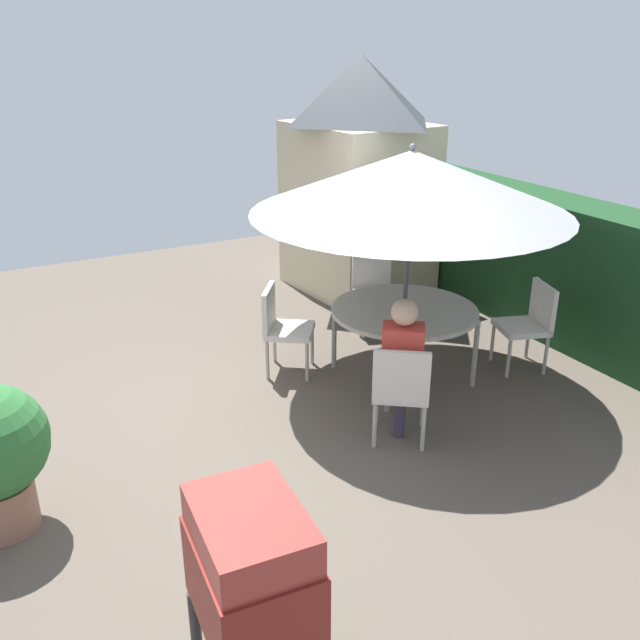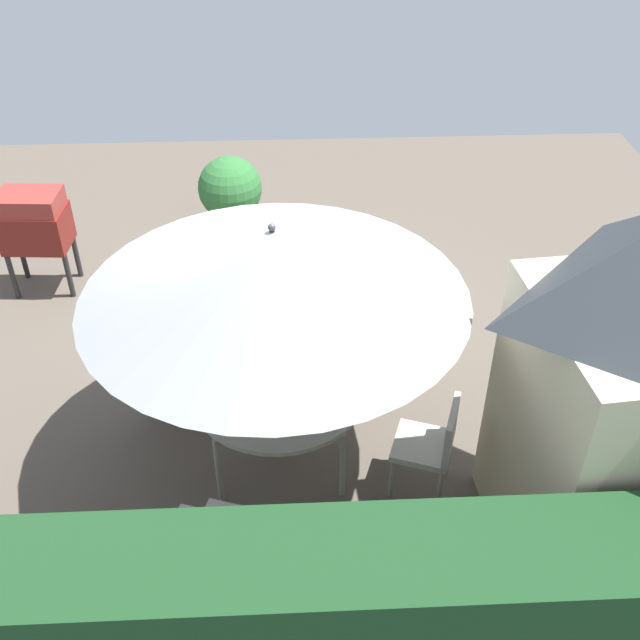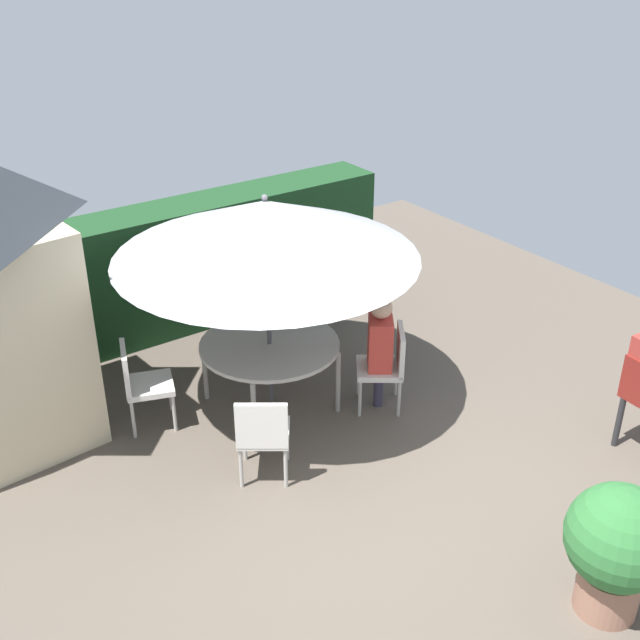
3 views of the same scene
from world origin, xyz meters
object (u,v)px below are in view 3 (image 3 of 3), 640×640
chair_near_shed (388,363)px  person_in_red (380,340)px  chair_far_side (243,306)px  chair_toward_house (263,432)px  potted_plant_by_shed (618,545)px  patio_umbrella (266,229)px  patio_table (270,347)px  chair_toward_hedge (140,380)px

chair_near_shed → person_in_red: 0.28m
chair_far_side → chair_near_shed: bearing=-74.1°
chair_toward_house → potted_plant_by_shed: bearing=-65.0°
patio_umbrella → chair_toward_house: patio_umbrella is taller
chair_toward_house → potted_plant_by_shed: (1.29, -2.76, 0.11)m
patio_table → chair_toward_hedge: chair_toward_hedge is taller
patio_table → patio_umbrella: (-0.00, -0.00, 1.28)m
chair_near_shed → potted_plant_by_shed: bearing=-97.4°
chair_toward_hedge → chair_toward_house: same height
patio_umbrella → chair_near_shed: 1.89m
chair_far_side → person_in_red: (0.49, -1.93, 0.26)m
patio_table → chair_near_shed: (0.98, -0.71, -0.17)m
person_in_red → potted_plant_by_shed: bearing=-96.0°
chair_near_shed → potted_plant_by_shed: (-0.40, -3.05, 0.11)m
chair_toward_hedge → chair_toward_house: 1.54m
chair_near_shed → chair_toward_hedge: 2.50m
chair_toward_hedge → chair_toward_house: bearing=-69.5°
potted_plant_by_shed → chair_near_shed: bearing=82.6°
chair_near_shed → chair_toward_hedge: same height
chair_toward_house → person_in_red: 1.67m
potted_plant_by_shed → person_in_red: 3.12m
patio_umbrella → chair_toward_hedge: patio_umbrella is taller
chair_far_side → patio_table: bearing=-108.2°
chair_near_shed → chair_toward_house: size_ratio=1.00×
chair_toward_hedge → patio_table: bearing=-19.5°
chair_far_side → potted_plant_by_shed: bearing=-88.1°
chair_toward_hedge → chair_toward_house: (0.54, -1.44, 0.00)m
chair_toward_hedge → person_in_red: (2.15, -1.10, 0.26)m
chair_far_side → chair_toward_hedge: same height
chair_far_side → chair_toward_house: bearing=-116.2°
chair_far_side → potted_plant_by_shed: 5.03m
patio_table → chair_far_side: bearing=71.8°
patio_umbrella → chair_toward_house: size_ratio=3.29×
patio_umbrella → chair_toward_house: bearing=-125.0°
chair_far_side → chair_toward_hedge: bearing=-153.4°
chair_far_side → person_in_red: person_in_red is taller
chair_toward_hedge → patio_umbrella: bearing=-19.5°
chair_far_side → chair_toward_hedge: size_ratio=1.00×
patio_table → chair_near_shed: 1.22m
chair_near_shed → person_in_red: bearing=144.1°
patio_umbrella → patio_table: bearing=82.9°
patio_table → patio_umbrella: bearing=-97.1°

